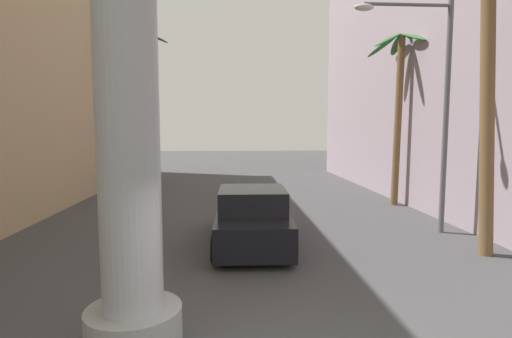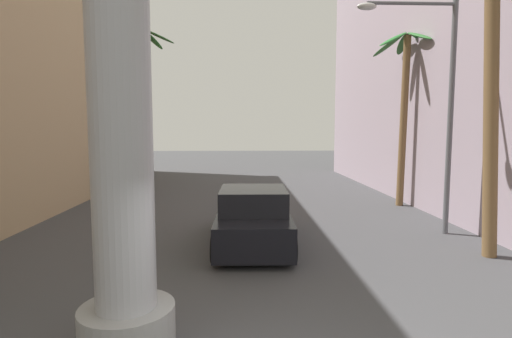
% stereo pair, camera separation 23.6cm
% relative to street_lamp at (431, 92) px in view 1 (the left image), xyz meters
% --- Properties ---
extents(ground_plane, '(89.76, 89.76, 0.00)m').
position_rel_street_lamp_xyz_m(ground_plane, '(-5.27, 2.43, -4.19)').
color(ground_plane, '#424244').
extents(building_right, '(7.79, 23.55, 13.78)m').
position_rel_street_lamp_xyz_m(building_right, '(5.17, 6.42, 2.71)').
color(building_right, '#9E8C99').
rests_on(building_right, ground).
extents(street_lamp, '(2.91, 0.28, 6.81)m').
position_rel_street_lamp_xyz_m(street_lamp, '(0.00, 0.00, 0.00)').
color(street_lamp, '#59595E').
rests_on(street_lamp, ground).
extents(car_lead, '(2.08, 4.66, 1.56)m').
position_rel_street_lamp_xyz_m(car_lead, '(-5.30, -0.85, -3.49)').
color(car_lead, black).
rests_on(car_lead, ground).
extents(palm_tree_mid_right, '(2.92, 3.02, 6.99)m').
position_rel_street_lamp_xyz_m(palm_tree_mid_right, '(0.92, 4.43, 0.41)').
color(palm_tree_mid_right, brown).
rests_on(palm_tree_mid_right, ground).
extents(palm_tree_near_right, '(2.44, 2.34, 7.39)m').
position_rel_street_lamp_xyz_m(palm_tree_near_right, '(0.31, -2.16, 0.42)').
color(palm_tree_near_right, brown).
rests_on(palm_tree_near_right, ground).
extents(palm_tree_far_left, '(3.28, 3.27, 8.31)m').
position_rel_street_lamp_xyz_m(palm_tree_far_left, '(-10.74, 9.56, 0.72)').
color(palm_tree_far_left, brown).
rests_on(palm_tree_far_left, ground).
extents(pedestrian_far_left, '(0.43, 0.43, 1.75)m').
position_rel_street_lamp_xyz_m(pedestrian_far_left, '(-9.98, 6.75, -3.16)').
color(pedestrian_far_left, black).
rests_on(pedestrian_far_left, ground).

